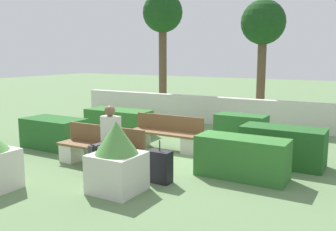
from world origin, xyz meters
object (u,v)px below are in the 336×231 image
object	(u,v)px
bench_front	(100,151)
tree_leftmost	(163,17)
bench_left_side	(165,136)
planter_corner_left	(117,158)
tree_center_left	(263,26)
suitcase	(160,167)
person_seated_man	(107,135)

from	to	relation	value
bench_front	tree_leftmost	size ratio (longest dim) A/B	0.42
bench_front	bench_left_side	distance (m)	2.01
planter_corner_left	tree_center_left	distance (m)	8.86
bench_front	suitcase	size ratio (longest dim) A/B	2.55
person_seated_man	tree_center_left	size ratio (longest dim) A/B	0.31
suitcase	tree_leftmost	size ratio (longest dim) A/B	0.17
bench_front	suitcase	bearing A→B (deg)	-9.04
bench_front	bench_left_side	xyz separation A→B (m)	(0.48, 1.95, -0.01)
tree_leftmost	tree_center_left	xyz separation A→B (m)	(4.06, 0.11, -0.50)
bench_left_side	person_seated_man	world-z (taller)	person_seated_man
tree_center_left	tree_leftmost	bearing A→B (deg)	-178.46
bench_front	planter_corner_left	distance (m)	1.65
person_seated_man	tree_leftmost	bearing A→B (deg)	112.61
person_seated_man	suitcase	xyz separation A→B (m)	(1.33, -0.12, -0.44)
tree_leftmost	bench_front	bearing A→B (deg)	-69.22
person_seated_man	tree_center_left	distance (m)	8.03
suitcase	tree_center_left	size ratio (longest dim) A/B	0.19
person_seated_man	planter_corner_left	world-z (taller)	person_seated_man
tree_center_left	bench_left_side	bearing A→B (deg)	-98.56
tree_leftmost	planter_corner_left	bearing A→B (deg)	-64.17
tree_center_left	person_seated_man	bearing A→B (deg)	-97.37
bench_left_side	planter_corner_left	bearing A→B (deg)	-64.82
bench_front	planter_corner_left	world-z (taller)	planter_corner_left
bench_left_side	tree_leftmost	bearing A→B (deg)	131.92
bench_front	tree_leftmost	world-z (taller)	tree_leftmost
bench_front	tree_center_left	xyz separation A→B (m)	(1.30, 7.39, 3.03)
person_seated_man	bench_left_side	bearing A→B (deg)	85.74
planter_corner_left	bench_left_side	bearing A→B (deg)	104.62
suitcase	tree_center_left	bearing A→B (deg)	92.70
bench_front	tree_center_left	size ratio (longest dim) A/B	0.48
bench_left_side	tree_center_left	distance (m)	6.28
planter_corner_left	tree_leftmost	world-z (taller)	tree_leftmost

